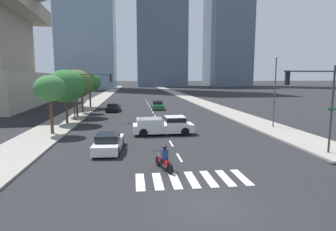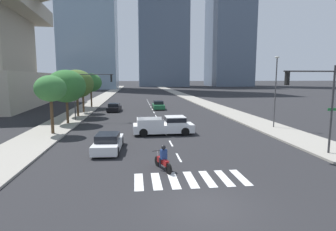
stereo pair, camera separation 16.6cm
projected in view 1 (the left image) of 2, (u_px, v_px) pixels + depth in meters
ground_plane at (208, 206)px, 11.41m from camera, size 800.00×800.00×0.00m
sidewalk_east at (227, 112)px, 42.28m from camera, size 4.00×260.00×0.15m
sidewalk_west at (75, 114)px, 39.49m from camera, size 4.00×260.00×0.15m
crosswalk_near at (192, 179)px, 14.41m from camera, size 5.85×2.39×0.01m
lane_divider_center at (153, 112)px, 41.93m from camera, size 0.14×50.00×0.01m
motorcycle_lead at (164, 160)px, 15.79m from camera, size 0.97×2.05×1.49m
pickup_truck at (166, 126)px, 25.79m from camera, size 5.62×2.14×1.67m
sedan_white_0 at (109, 143)px, 19.94m from camera, size 2.01×4.63×1.29m
sedan_black_1 at (113, 108)px, 43.36m from camera, size 2.06×4.84×1.26m
sedan_green_2 at (157, 105)px, 46.20m from camera, size 1.85×4.39×1.35m
traffic_signal_near at (315, 94)px, 18.33m from camera, size 3.88×0.28×5.93m
traffic_signal_far at (88, 86)px, 33.04m from camera, size 4.94×0.28×5.89m
street_lamp_east at (275, 86)px, 28.34m from camera, size 0.50×0.24×7.25m
street_tree_nearest at (50, 89)px, 24.89m from camera, size 2.81×2.81×5.33m
street_tree_second at (65, 86)px, 30.61m from camera, size 4.26×4.26×5.98m
street_tree_third at (76, 84)px, 36.23m from camera, size 4.38×4.38×6.15m
street_tree_fourth at (82, 85)px, 40.30m from camera, size 2.88×2.88×5.34m
street_tree_fifth at (90, 83)px, 47.81m from camera, size 3.77×3.77×5.84m
office_tower_center_skyline at (161, 6)px, 159.41m from camera, size 28.36×22.80×104.44m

